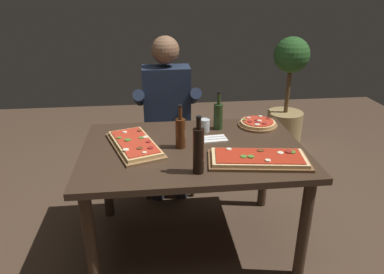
{
  "coord_description": "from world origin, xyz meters",
  "views": [
    {
      "loc": [
        -0.23,
        -2.06,
        1.7
      ],
      "look_at": [
        0.0,
        0.05,
        0.79
      ],
      "focal_mm": 33.68,
      "sensor_mm": 36.0,
      "label": 1
    }
  ],
  "objects_px": {
    "oil_bottle_amber": "(180,132)",
    "potted_plant_corner": "(287,96)",
    "dining_table": "(193,161)",
    "tumbler_near_camera": "(205,126)",
    "pizza_rectangular_left": "(135,144)",
    "pizza_round_far": "(258,124)",
    "pizza_rectangular_front": "(259,159)",
    "diner_chair": "(167,133)",
    "seated_diner": "(167,110)",
    "wine_bottle_dark": "(218,115)",
    "vinegar_bottle_green": "(198,150)"
  },
  "relations": [
    {
      "from": "wine_bottle_dark",
      "to": "pizza_round_far",
      "type": "bearing_deg",
      "value": 3.23
    },
    {
      "from": "dining_table",
      "to": "wine_bottle_dark",
      "type": "height_order",
      "value": "wine_bottle_dark"
    },
    {
      "from": "pizza_rectangular_front",
      "to": "dining_table",
      "type": "bearing_deg",
      "value": 145.85
    },
    {
      "from": "wine_bottle_dark",
      "to": "oil_bottle_amber",
      "type": "xyz_separation_m",
      "value": [
        -0.29,
        -0.29,
        0.0
      ]
    },
    {
      "from": "potted_plant_corner",
      "to": "oil_bottle_amber",
      "type": "bearing_deg",
      "value": -129.78
    },
    {
      "from": "pizza_rectangular_left",
      "to": "pizza_round_far",
      "type": "distance_m",
      "value": 0.92
    },
    {
      "from": "pizza_rectangular_front",
      "to": "pizza_rectangular_left",
      "type": "relative_size",
      "value": 1.07
    },
    {
      "from": "potted_plant_corner",
      "to": "tumbler_near_camera",
      "type": "bearing_deg",
      "value": -130.4
    },
    {
      "from": "pizza_round_far",
      "to": "diner_chair",
      "type": "bearing_deg",
      "value": 139.61
    },
    {
      "from": "pizza_round_far",
      "to": "seated_diner",
      "type": "bearing_deg",
      "value": 146.46
    },
    {
      "from": "pizza_rectangular_front",
      "to": "seated_diner",
      "type": "height_order",
      "value": "seated_diner"
    },
    {
      "from": "dining_table",
      "to": "pizza_rectangular_left",
      "type": "relative_size",
      "value": 2.45
    },
    {
      "from": "pizza_round_far",
      "to": "seated_diner",
      "type": "xyz_separation_m",
      "value": [
        -0.64,
        0.42,
        -0.02
      ]
    },
    {
      "from": "dining_table",
      "to": "seated_diner",
      "type": "relative_size",
      "value": 1.05
    },
    {
      "from": "seated_diner",
      "to": "tumbler_near_camera",
      "type": "bearing_deg",
      "value": -62.82
    },
    {
      "from": "dining_table",
      "to": "pizza_round_far",
      "type": "bearing_deg",
      "value": 31.39
    },
    {
      "from": "wine_bottle_dark",
      "to": "seated_diner",
      "type": "height_order",
      "value": "seated_diner"
    },
    {
      "from": "wine_bottle_dark",
      "to": "tumbler_near_camera",
      "type": "distance_m",
      "value": 0.12
    },
    {
      "from": "vinegar_bottle_green",
      "to": "diner_chair",
      "type": "distance_m",
      "value": 1.25
    },
    {
      "from": "wine_bottle_dark",
      "to": "tumbler_near_camera",
      "type": "bearing_deg",
      "value": -163.58
    },
    {
      "from": "pizza_round_far",
      "to": "oil_bottle_amber",
      "type": "relative_size",
      "value": 1.0
    },
    {
      "from": "pizza_rectangular_left",
      "to": "oil_bottle_amber",
      "type": "bearing_deg",
      "value": -7.23
    },
    {
      "from": "oil_bottle_amber",
      "to": "diner_chair",
      "type": "height_order",
      "value": "oil_bottle_amber"
    },
    {
      "from": "pizza_round_far",
      "to": "vinegar_bottle_green",
      "type": "xyz_separation_m",
      "value": [
        -0.52,
        -0.64,
        0.12
      ]
    },
    {
      "from": "tumbler_near_camera",
      "to": "diner_chair",
      "type": "xyz_separation_m",
      "value": [
        -0.24,
        0.59,
        -0.29
      ]
    },
    {
      "from": "wine_bottle_dark",
      "to": "pizza_rectangular_left",
      "type": "bearing_deg",
      "value": -156.68
    },
    {
      "from": "dining_table",
      "to": "oil_bottle_amber",
      "type": "height_order",
      "value": "oil_bottle_amber"
    },
    {
      "from": "pizza_rectangular_left",
      "to": "potted_plant_corner",
      "type": "bearing_deg",
      "value": 43.71
    },
    {
      "from": "pizza_rectangular_left",
      "to": "diner_chair",
      "type": "bearing_deg",
      "value": 73.59
    },
    {
      "from": "pizza_rectangular_front",
      "to": "oil_bottle_amber",
      "type": "xyz_separation_m",
      "value": [
        -0.43,
        0.25,
        0.08
      ]
    },
    {
      "from": "vinegar_bottle_green",
      "to": "diner_chair",
      "type": "relative_size",
      "value": 0.38
    },
    {
      "from": "tumbler_near_camera",
      "to": "dining_table",
      "type": "bearing_deg",
      "value": -113.14
    },
    {
      "from": "dining_table",
      "to": "pizza_rectangular_left",
      "type": "distance_m",
      "value": 0.39
    },
    {
      "from": "dining_table",
      "to": "wine_bottle_dark",
      "type": "xyz_separation_m",
      "value": [
        0.21,
        0.3,
        0.2
      ]
    },
    {
      "from": "diner_chair",
      "to": "dining_table",
      "type": "bearing_deg",
      "value": -81.5
    },
    {
      "from": "wine_bottle_dark",
      "to": "tumbler_near_camera",
      "type": "relative_size",
      "value": 3.17
    },
    {
      "from": "pizza_round_far",
      "to": "dining_table",
      "type": "bearing_deg",
      "value": -148.61
    },
    {
      "from": "tumbler_near_camera",
      "to": "seated_diner",
      "type": "height_order",
      "value": "seated_diner"
    },
    {
      "from": "pizza_round_far",
      "to": "wine_bottle_dark",
      "type": "xyz_separation_m",
      "value": [
        -0.3,
        -0.02,
        0.08
      ]
    },
    {
      "from": "tumbler_near_camera",
      "to": "diner_chair",
      "type": "relative_size",
      "value": 0.1
    },
    {
      "from": "pizza_rectangular_left",
      "to": "oil_bottle_amber",
      "type": "height_order",
      "value": "oil_bottle_amber"
    },
    {
      "from": "vinegar_bottle_green",
      "to": "diner_chair",
      "type": "height_order",
      "value": "vinegar_bottle_green"
    },
    {
      "from": "pizza_rectangular_left",
      "to": "dining_table",
      "type": "bearing_deg",
      "value": -6.98
    },
    {
      "from": "dining_table",
      "to": "potted_plant_corner",
      "type": "bearing_deg",
      "value": 52.11
    },
    {
      "from": "oil_bottle_amber",
      "to": "potted_plant_corner",
      "type": "distance_m",
      "value": 2.02
    },
    {
      "from": "oil_bottle_amber",
      "to": "diner_chair",
      "type": "bearing_deg",
      "value": 93.44
    },
    {
      "from": "oil_bottle_amber",
      "to": "vinegar_bottle_green",
      "type": "bearing_deg",
      "value": -78.27
    },
    {
      "from": "oil_bottle_amber",
      "to": "potted_plant_corner",
      "type": "xyz_separation_m",
      "value": [
        1.28,
        1.54,
        -0.27
      ]
    },
    {
      "from": "dining_table",
      "to": "seated_diner",
      "type": "distance_m",
      "value": 0.75
    },
    {
      "from": "dining_table",
      "to": "tumbler_near_camera",
      "type": "xyz_separation_m",
      "value": [
        0.11,
        0.27,
        0.13
      ]
    }
  ]
}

